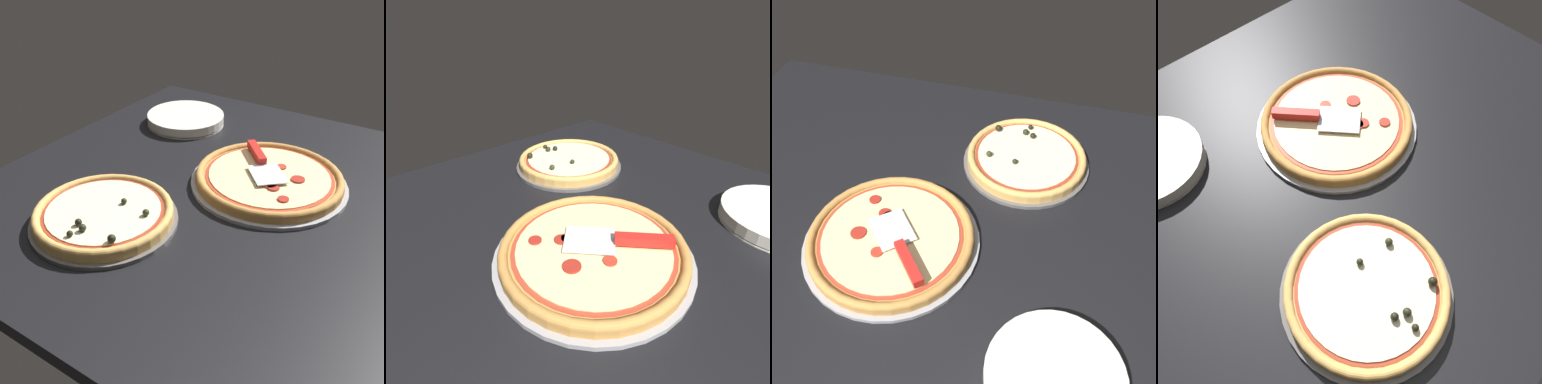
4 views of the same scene
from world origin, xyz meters
The scene contains 6 objects.
ground_plane centered at (0.00, 0.00, -1.80)cm, with size 134.10×118.90×3.60cm, color black.
pizza_pan_front centered at (-0.23, -8.20, 0.50)cm, with size 40.59×40.59×1.00cm, color #939399.
pizza_front centered at (-0.24, -8.19, 2.36)cm, with size 38.16×38.16×2.70cm.
pizza_pan_back centered at (24.84, 27.29, 0.50)cm, with size 33.98×33.98×1.00cm, color #565451.
pizza_back centered at (24.82, 27.32, 2.57)cm, with size 31.94×31.94×4.25cm.
serving_spatula centered at (5.00, -12.93, 4.45)cm, with size 18.59×19.84×2.00cm.
Camera 4 is at (41.90, 40.49, 73.53)cm, focal length 35.00 mm.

